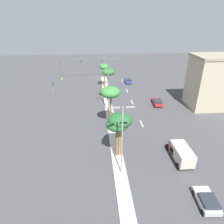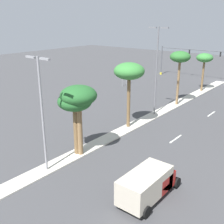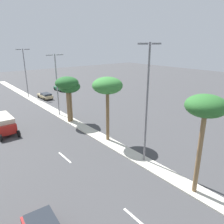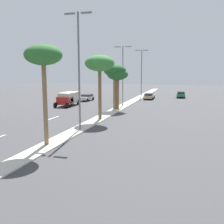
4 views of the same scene
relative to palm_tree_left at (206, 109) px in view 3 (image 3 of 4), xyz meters
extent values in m
plane|color=#424244|center=(0.18, 13.46, -7.37)|extent=(160.00, 160.00, 0.00)
cube|color=beige|center=(0.18, 23.37, -7.31)|extent=(1.80, 89.22, 0.12)
cube|color=silver|center=(-5.91, 0.85, -7.36)|extent=(0.20, 2.80, 0.01)
cube|color=silver|center=(-5.91, 12.03, -7.36)|extent=(0.20, 2.80, 0.01)
cylinder|color=olive|center=(0.00, 0.00, -3.78)|extent=(0.37, 0.37, 6.93)
ellipsoid|color=#2D6B2D|center=(0.00, 0.00, 0.22)|extent=(3.08, 3.08, 1.69)
cylinder|color=brown|center=(0.46, 12.52, -4.05)|extent=(0.42, 0.42, 6.40)
ellipsoid|color=#387F38|center=(0.46, 12.52, -0.20)|extent=(3.68, 3.68, 2.02)
cylinder|color=olive|center=(-0.20, 21.64, -4.50)|extent=(0.51, 0.51, 5.50)
ellipsoid|color=#235B28|center=(-0.20, 21.64, -1.14)|extent=(3.53, 3.53, 1.94)
cylinder|color=brown|center=(0.22, 21.75, -4.80)|extent=(0.52, 0.52, 4.90)
ellipsoid|color=#235B28|center=(0.22, 21.75, -1.76)|extent=(3.32, 3.32, 1.83)
cylinder|color=slate|center=(0.44, 6.15, -1.26)|extent=(0.20, 0.20, 11.97)
cube|color=slate|center=(-0.46, 6.15, 4.57)|extent=(1.10, 0.24, 0.16)
cube|color=slate|center=(1.34, 6.15, 4.57)|extent=(1.10, 0.24, 0.16)
cylinder|color=gray|center=(0.04, 25.73, -2.16)|extent=(0.20, 0.20, 10.18)
cube|color=gray|center=(-0.86, 25.73, 2.79)|extent=(1.10, 0.24, 0.16)
cube|color=gray|center=(0.94, 25.73, 2.79)|extent=(1.10, 0.24, 0.16)
cylinder|color=slate|center=(0.21, 42.28, -1.93)|extent=(0.20, 0.20, 10.64)
cube|color=slate|center=(-0.69, 42.28, 3.24)|extent=(1.10, 0.24, 0.16)
cube|color=slate|center=(1.11, 42.28, 3.24)|extent=(1.10, 0.24, 0.16)
cube|color=#287047|center=(9.09, 43.88, -6.74)|extent=(2.01, 4.54, 0.62)
cube|color=#262B33|center=(9.12, 43.32, -6.20)|extent=(1.72, 2.53, 0.45)
cylinder|color=black|center=(8.17, 45.38, -7.05)|extent=(0.26, 0.65, 0.64)
cylinder|color=black|center=(9.84, 45.48, -7.05)|extent=(0.26, 0.65, 0.64)
cylinder|color=black|center=(8.34, 42.28, -7.05)|extent=(0.26, 0.65, 0.64)
cylinder|color=black|center=(10.02, 42.37, -7.05)|extent=(0.26, 0.65, 0.64)
cylinder|color=black|center=(-10.69, 4.47, -7.05)|extent=(0.26, 0.65, 0.64)
cylinder|color=black|center=(-8.35, 30.22, -7.05)|extent=(0.27, 0.65, 0.64)
cube|color=tan|center=(2.70, 38.49, -6.77)|extent=(2.00, 4.55, 0.56)
cube|color=#262B33|center=(2.72, 37.93, -6.29)|extent=(1.75, 2.52, 0.40)
cylinder|color=black|center=(1.77, 40.04, -7.05)|extent=(0.24, 0.65, 0.64)
cylinder|color=black|center=(3.55, 40.09, -7.05)|extent=(0.24, 0.65, 0.64)
cylinder|color=black|center=(1.86, 36.89, -7.05)|extent=(0.24, 0.65, 0.64)
cylinder|color=black|center=(3.64, 36.94, -7.05)|extent=(0.24, 0.65, 0.64)
cube|color=#B21E19|center=(-9.28, 22.21, -6.28)|extent=(2.20, 2.20, 1.27)
cube|color=beige|center=(-9.28, 23.93, -5.96)|extent=(2.20, 4.68, 1.91)
cylinder|color=black|center=(-8.18, 20.80, -6.92)|extent=(0.28, 0.90, 0.90)
cylinder|color=black|center=(-10.38, 20.80, -6.92)|extent=(0.28, 0.90, 0.90)
cylinder|color=black|center=(-8.18, 25.45, -6.92)|extent=(0.28, 0.90, 0.90)
camera|label=1|loc=(3.17, 47.09, 12.76)|focal=32.33mm
camera|label=2|loc=(-18.58, 39.41, 5.84)|focal=44.75mm
camera|label=3|loc=(-14.88, -7.45, 4.67)|focal=34.31mm
camera|label=4|loc=(11.78, -19.94, -0.89)|focal=43.69mm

